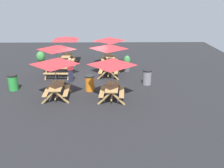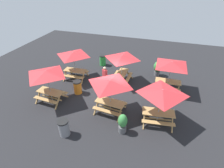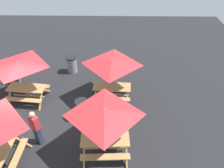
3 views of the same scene
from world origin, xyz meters
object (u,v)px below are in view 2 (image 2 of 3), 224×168
(picnic_table_0, at_px, (122,59))
(potted_plant_0, at_px, (158,68))
(picnic_table_1, at_px, (46,75))
(picnic_table_3, at_px, (110,85))
(trash_bin_green, at_px, (103,60))
(trash_bin_orange, at_px, (78,87))
(trash_bin_gray, at_px, (64,128))
(picnic_table_4, at_px, (162,94))
(picnic_table_2, at_px, (73,56))
(picnic_table_5, at_px, (171,66))
(potted_plant_1, at_px, (123,123))
(person_standing, at_px, (105,76))

(picnic_table_0, distance_m, potted_plant_0, 3.42)
(picnic_table_1, distance_m, picnic_table_3, 4.12)
(trash_bin_green, height_order, trash_bin_orange, same)
(trash_bin_gray, bearing_deg, picnic_table_4, 27.63)
(picnic_table_4, distance_m, trash_bin_orange, 6.04)
(picnic_table_0, bearing_deg, picnic_table_4, -137.86)
(picnic_table_1, relative_size, picnic_table_2, 1.00)
(picnic_table_5, height_order, potted_plant_0, picnic_table_5)
(picnic_table_1, distance_m, potted_plant_1, 5.56)
(picnic_table_1, relative_size, trash_bin_orange, 2.38)
(trash_bin_orange, height_order, potted_plant_1, potted_plant_1)
(trash_bin_orange, distance_m, person_standing, 2.14)
(trash_bin_gray, relative_size, potted_plant_1, 0.80)
(picnic_table_4, bearing_deg, trash_bin_green, 124.95)
(picnic_table_5, relative_size, trash_bin_orange, 2.89)
(picnic_table_0, relative_size, picnic_table_1, 1.00)
(picnic_table_4, bearing_deg, potted_plant_0, 87.63)
(picnic_table_1, bearing_deg, trash_bin_gray, -40.98)
(picnic_table_2, distance_m, trash_bin_gray, 6.07)
(picnic_table_5, bearing_deg, picnic_table_4, -96.79)
(picnic_table_4, bearing_deg, picnic_table_3, 171.11)
(trash_bin_gray, bearing_deg, picnic_table_3, 54.69)
(picnic_table_2, xyz_separation_m, person_standing, (2.66, -0.41, -1.10))
(picnic_table_1, xyz_separation_m, trash_bin_green, (1.47, 6.08, -1.49))
(trash_bin_green, xyz_separation_m, potted_plant_0, (5.01, -0.47, 0.24))
(picnic_table_3, bearing_deg, trash_bin_gray, -119.81)
(picnic_table_2, relative_size, picnic_table_3, 1.00)
(trash_bin_orange, xyz_separation_m, potted_plant_1, (3.97, -2.57, 0.15))
(picnic_table_2, height_order, trash_bin_gray, picnic_table_2)
(picnic_table_2, distance_m, picnic_table_5, 7.21)
(trash_bin_gray, bearing_deg, picnic_table_1, 135.16)
(picnic_table_5, bearing_deg, picnic_table_0, 178.00)
(trash_bin_orange, bearing_deg, trash_bin_gray, -73.92)
(picnic_table_4, bearing_deg, picnic_table_0, 122.62)
(picnic_table_3, xyz_separation_m, potted_plant_0, (2.37, 5.45, -1.25))
(picnic_table_0, bearing_deg, trash_bin_gray, 167.45)
(picnic_table_1, distance_m, picnic_table_5, 8.25)
(picnic_table_2, bearing_deg, picnic_table_5, 1.99)
(picnic_table_0, relative_size, picnic_table_3, 1.00)
(picnic_table_4, bearing_deg, person_standing, 139.71)
(potted_plant_1, bearing_deg, picnic_table_3, 129.70)
(picnic_table_2, xyz_separation_m, picnic_table_4, (6.81, -3.04, 0.00))
(person_standing, bearing_deg, potted_plant_0, -105.46)
(trash_bin_orange, distance_m, potted_plant_0, 6.72)
(trash_bin_green, relative_size, potted_plant_1, 0.80)
(trash_bin_orange, relative_size, trash_bin_gray, 1.00)
(trash_bin_orange, bearing_deg, picnic_table_4, -12.27)
(picnic_table_3, distance_m, person_standing, 3.07)
(trash_bin_green, relative_size, trash_bin_orange, 1.00)
(trash_bin_green, height_order, potted_plant_1, potted_plant_1)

